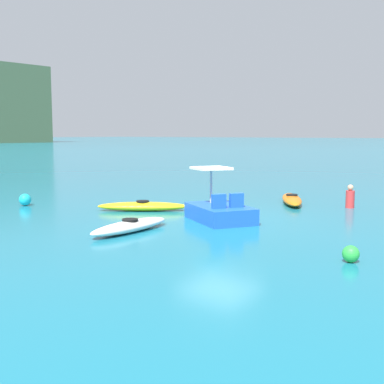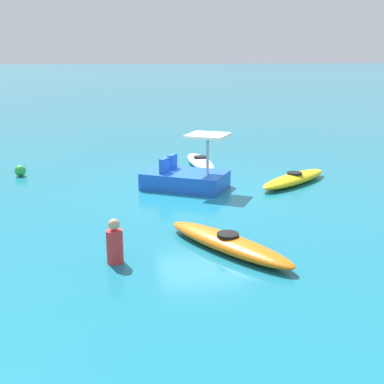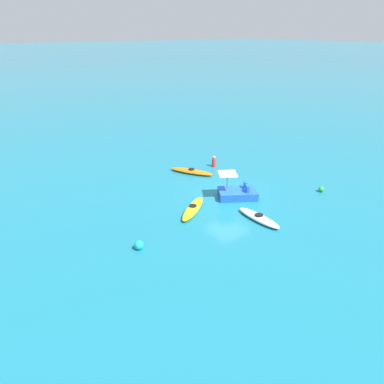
{
  "view_description": "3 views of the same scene",
  "coord_description": "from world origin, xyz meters",
  "px_view_note": "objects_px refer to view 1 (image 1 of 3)",
  "views": [
    {
      "loc": [
        -13.72,
        -8.95,
        2.77
      ],
      "look_at": [
        1.21,
        2.02,
        0.61
      ],
      "focal_mm": 46.95,
      "sensor_mm": 36.0,
      "label": 1
    },
    {
      "loc": [
        13.77,
        -3.02,
        3.82
      ],
      "look_at": [
        0.85,
        -0.42,
        0.25
      ],
      "focal_mm": 46.56,
      "sensor_mm": 36.0,
      "label": 2
    },
    {
      "loc": [
        -15.62,
        14.28,
        9.87
      ],
      "look_at": [
        0.91,
        2.22,
        0.54
      ],
      "focal_mm": 33.55,
      "sensor_mm": 36.0,
      "label": 3
    }
  ],
  "objects_px": {
    "pedal_boat_blue": "(220,211)",
    "person_near_shore": "(350,198)",
    "kayak_orange": "(292,199)",
    "kayak_white": "(130,226)",
    "buoy_cyan": "(25,200)",
    "kayak_yellow": "(143,206)",
    "buoy_green": "(351,254)"
  },
  "relations": [
    {
      "from": "kayak_yellow",
      "to": "buoy_green",
      "type": "height_order",
      "value": "buoy_green"
    },
    {
      "from": "buoy_green",
      "to": "buoy_cyan",
      "type": "height_order",
      "value": "buoy_cyan"
    },
    {
      "from": "kayak_yellow",
      "to": "person_near_shore",
      "type": "height_order",
      "value": "person_near_shore"
    },
    {
      "from": "kayak_orange",
      "to": "kayak_white",
      "type": "bearing_deg",
      "value": 171.67
    },
    {
      "from": "kayak_yellow",
      "to": "buoy_cyan",
      "type": "distance_m",
      "value": 4.85
    },
    {
      "from": "kayak_yellow",
      "to": "kayak_white",
      "type": "relative_size",
      "value": 1.02
    },
    {
      "from": "kayak_white",
      "to": "buoy_green",
      "type": "distance_m",
      "value": 6.2
    },
    {
      "from": "pedal_boat_blue",
      "to": "person_near_shore",
      "type": "xyz_separation_m",
      "value": [
        5.26,
        -2.38,
        0.05
      ]
    },
    {
      "from": "kayak_orange",
      "to": "pedal_boat_blue",
      "type": "distance_m",
      "value": 5.11
    },
    {
      "from": "kayak_yellow",
      "to": "pedal_boat_blue",
      "type": "height_order",
      "value": "pedal_boat_blue"
    },
    {
      "from": "kayak_orange",
      "to": "buoy_green",
      "type": "bearing_deg",
      "value": -147.13
    },
    {
      "from": "kayak_yellow",
      "to": "kayak_white",
      "type": "height_order",
      "value": "same"
    },
    {
      "from": "kayak_white",
      "to": "buoy_green",
      "type": "xyz_separation_m",
      "value": [
        0.32,
        -6.19,
        0.02
      ]
    },
    {
      "from": "buoy_cyan",
      "to": "person_near_shore",
      "type": "bearing_deg",
      "value": -56.51
    },
    {
      "from": "buoy_green",
      "to": "kayak_orange",
      "type": "bearing_deg",
      "value": 32.87
    },
    {
      "from": "kayak_white",
      "to": "buoy_cyan",
      "type": "bearing_deg",
      "value": 78.44
    },
    {
      "from": "kayak_yellow",
      "to": "kayak_orange",
      "type": "bearing_deg",
      "value": -35.26
    },
    {
      "from": "buoy_green",
      "to": "buoy_cyan",
      "type": "distance_m",
      "value": 13.1
    },
    {
      "from": "kayak_yellow",
      "to": "kayak_orange",
      "type": "xyz_separation_m",
      "value": [
        4.96,
        -3.5,
        -0.0
      ]
    },
    {
      "from": "kayak_orange",
      "to": "buoy_green",
      "type": "relative_size",
      "value": 8.82
    },
    {
      "from": "kayak_orange",
      "to": "pedal_boat_blue",
      "type": "relative_size",
      "value": 1.16
    },
    {
      "from": "buoy_green",
      "to": "person_near_shore",
      "type": "height_order",
      "value": "person_near_shore"
    },
    {
      "from": "buoy_cyan",
      "to": "kayak_white",
      "type": "bearing_deg",
      "value": -101.56
    },
    {
      "from": "kayak_orange",
      "to": "kayak_white",
      "type": "height_order",
      "value": "same"
    },
    {
      "from": "pedal_boat_blue",
      "to": "person_near_shore",
      "type": "bearing_deg",
      "value": -24.34
    },
    {
      "from": "pedal_boat_blue",
      "to": "buoy_cyan",
      "type": "height_order",
      "value": "pedal_boat_blue"
    },
    {
      "from": "kayak_orange",
      "to": "kayak_yellow",
      "type": "bearing_deg",
      "value": 144.74
    },
    {
      "from": "kayak_yellow",
      "to": "buoy_green",
      "type": "xyz_separation_m",
      "value": [
        -2.8,
        -8.51,
        0.02
      ]
    },
    {
      "from": "kayak_orange",
      "to": "pedal_boat_blue",
      "type": "bearing_deg",
      "value": 178.91
    },
    {
      "from": "person_near_shore",
      "to": "kayak_yellow",
      "type": "bearing_deg",
      "value": 131.46
    },
    {
      "from": "pedal_boat_blue",
      "to": "person_near_shore",
      "type": "distance_m",
      "value": 5.78
    },
    {
      "from": "pedal_boat_blue",
      "to": "buoy_cyan",
      "type": "xyz_separation_m",
      "value": [
        -1.57,
        7.94,
        -0.1
      ]
    }
  ]
}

